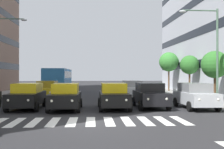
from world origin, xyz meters
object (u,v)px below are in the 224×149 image
Objects in this scene: car_3 at (66,96)px; car_row2_0 at (132,89)px; car_row2_1 at (47,90)px; bus_behind_traffic at (59,78)px; street_tree_1 at (215,65)px; street_tree_2 at (190,65)px; car_1 at (150,95)px; car_4 at (27,96)px; street_lamp_left at (211,45)px; car_0 at (195,95)px; car_2 at (114,96)px; street_tree_3 at (169,62)px.

car_3 and car_row2_0 have the same top height.
car_3 is 8.15m from car_row2_1.
bus_behind_traffic is (0.16, -9.84, 0.97)m from car_row2_1.
street_tree_2 is at bearing -93.55° from street_tree_1.
car_1 is 1.05× the size of street_tree_2.
street_tree_2 reaches higher than car_3.
car_3 is at bearing 98.32° from bus_behind_traffic.
street_tree_2 is (-14.74, -10.60, 2.45)m from car_4.
car_row2_0 is (-5.53, -8.21, 0.00)m from car_3.
street_lamp_left is at bearing -167.40° from car_3.
car_0 is 5.34m from street_tree_1.
car_2 is 9.35m from car_row2_1.
street_tree_3 is at bearing -122.11° from car_row2_0.
car_4 is 13.92m from street_lamp_left.
car_4 is (11.22, -0.41, 0.00)m from car_0.
street_tree_2 is at bearing -167.03° from car_row2_1.
street_lamp_left reaches higher than bus_behind_traffic.
car_1 is 1.00× the size of car_4.
car_4 is at bearing 1.64° from car_1.
street_tree_1 is (-6.18, 4.31, 2.22)m from car_row2_0.
car_row2_1 is at bearing -34.65° from car_0.
car_row2_0 is 0.62× the size of street_lamp_left.
car_4 and car_row2_0 have the same top height.
street_lamp_left is (-5.20, 5.82, 3.66)m from car_row2_0.
car_row2_0 is 0.42× the size of bus_behind_traffic.
car_1 is (2.95, -0.64, 0.00)m from car_0.
street_lamp_left is at bearing 157.71° from car_row2_1.
street_tree_3 reaches higher than car_4.
street_tree_1 reaches higher than car_1.
car_row2_0 is (-2.39, -7.95, 0.00)m from car_2.
bus_behind_traffic reaches higher than car_row2_0.
bus_behind_traffic is (-0.00, -17.08, 0.97)m from car_4.
car_3 and car_4 have the same top height.
car_row2_1 is 14.67m from street_lamp_left.
car_0 is at bearing 79.89° from street_tree_3.
street_tree_1 is 14.47m from street_tree_3.
bus_behind_traffic reaches higher than car_2.
street_tree_2 reaches higher than car_4.
car_row2_1 is at bearing -53.52° from car_2.
street_tree_2 is (-14.58, -3.36, 2.45)m from car_row2_1.
street_tree_1 is at bearing 136.16° from bus_behind_traffic.
car_1 is 6.43m from street_lamp_left.
street_tree_2 is (-12.16, -11.15, 2.45)m from car_3.
car_1 is 7.43m from car_row2_0.
bus_behind_traffic reaches higher than car_row2_1.
street_tree_3 is at bearing -177.16° from bus_behind_traffic.
street_lamp_left is 1.75× the size of street_tree_1.
car_row2_0 is 0.86× the size of street_tree_3.
bus_behind_traffic is (8.27, -16.85, 0.97)m from car_1.
bus_behind_traffic is at bearing -49.27° from car_row2_0.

